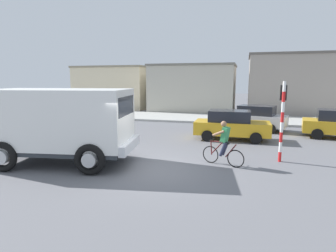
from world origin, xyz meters
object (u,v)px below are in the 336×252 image
object	(u,v)px
car_far_side	(255,118)
traffic_light_pole	(283,110)
truck_foreground	(62,121)
car_red_near	(231,125)
cyclist	(223,143)

from	to	relation	value
car_far_side	traffic_light_pole	bearing A→B (deg)	-83.69
truck_foreground	car_red_near	distance (m)	8.83
traffic_light_pole	cyclist	bearing A→B (deg)	-151.51
car_far_side	car_red_near	bearing A→B (deg)	-110.82
traffic_light_pole	car_far_side	size ratio (longest dim) A/B	0.74
traffic_light_pole	car_far_side	world-z (taller)	traffic_light_pole
truck_foreground	traffic_light_pole	xyz separation A→B (m)	(8.23, 2.54, 0.40)
truck_foreground	car_far_side	size ratio (longest dim) A/B	1.33
cyclist	car_red_near	xyz separation A→B (m)	(0.04, 4.96, -0.05)
cyclist	traffic_light_pole	xyz separation A→B (m)	(2.16, 1.17, 1.20)
traffic_light_pole	car_red_near	xyz separation A→B (m)	(-2.12, 3.78, -1.25)
truck_foreground	car_red_near	world-z (taller)	truck_foreground
car_red_near	car_far_side	distance (m)	3.72
traffic_light_pole	car_far_side	distance (m)	7.41
traffic_light_pole	car_red_near	distance (m)	4.52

